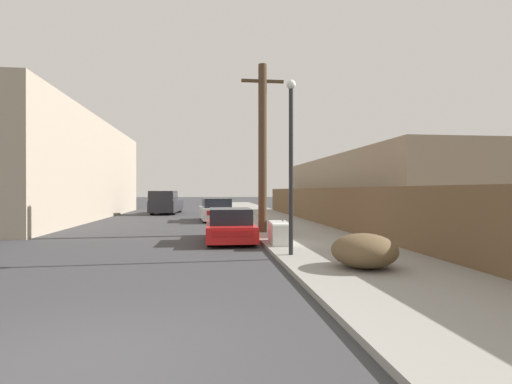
{
  "coord_description": "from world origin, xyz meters",
  "views": [
    {
      "loc": [
        1.37,
        -4.44,
        1.87
      ],
      "look_at": [
        3.53,
        13.39,
        1.8
      ],
      "focal_mm": 28.0,
      "sensor_mm": 36.0,
      "label": 1
    }
  ],
  "objects_px": {
    "brush_pile": "(364,251)",
    "utility_pole": "(263,146)",
    "pickup_truck": "(166,203)",
    "street_lamp": "(291,153)",
    "discarded_fridge": "(279,233)",
    "parked_sports_car_red": "(230,226)",
    "car_parked_mid": "(216,210)"
  },
  "relations": [
    {
      "from": "discarded_fridge",
      "to": "utility_pole",
      "type": "relative_size",
      "value": 0.26
    },
    {
      "from": "parked_sports_car_red",
      "to": "utility_pole",
      "type": "distance_m",
      "value": 4.08
    },
    {
      "from": "pickup_truck",
      "to": "brush_pile",
      "type": "xyz_separation_m",
      "value": [
        6.84,
        -23.58,
        -0.4
      ]
    },
    {
      "from": "utility_pole",
      "to": "discarded_fridge",
      "type": "bearing_deg",
      "value": -88.93
    },
    {
      "from": "discarded_fridge",
      "to": "brush_pile",
      "type": "relative_size",
      "value": 1.15
    },
    {
      "from": "discarded_fridge",
      "to": "utility_pole",
      "type": "bearing_deg",
      "value": 95.0
    },
    {
      "from": "parked_sports_car_red",
      "to": "utility_pole",
      "type": "relative_size",
      "value": 0.6
    },
    {
      "from": "car_parked_mid",
      "to": "street_lamp",
      "type": "relative_size",
      "value": 0.99
    },
    {
      "from": "pickup_truck",
      "to": "street_lamp",
      "type": "height_order",
      "value": "street_lamp"
    },
    {
      "from": "street_lamp",
      "to": "car_parked_mid",
      "type": "bearing_deg",
      "value": 97.14
    },
    {
      "from": "brush_pile",
      "to": "utility_pole",
      "type": "bearing_deg",
      "value": 98.58
    },
    {
      "from": "car_parked_mid",
      "to": "street_lamp",
      "type": "height_order",
      "value": "street_lamp"
    },
    {
      "from": "street_lamp",
      "to": "pickup_truck",
      "type": "bearing_deg",
      "value": 104.47
    },
    {
      "from": "car_parked_mid",
      "to": "parked_sports_car_red",
      "type": "bearing_deg",
      "value": -92.38
    },
    {
      "from": "discarded_fridge",
      "to": "car_parked_mid",
      "type": "bearing_deg",
      "value": 103.15
    },
    {
      "from": "brush_pile",
      "to": "car_parked_mid",
      "type": "bearing_deg",
      "value": 100.73
    },
    {
      "from": "pickup_truck",
      "to": "brush_pile",
      "type": "bearing_deg",
      "value": 110.33
    },
    {
      "from": "parked_sports_car_red",
      "to": "brush_pile",
      "type": "xyz_separation_m",
      "value": [
        2.71,
        -6.0,
        -0.04
      ]
    },
    {
      "from": "parked_sports_car_red",
      "to": "pickup_truck",
      "type": "height_order",
      "value": "pickup_truck"
    },
    {
      "from": "discarded_fridge",
      "to": "pickup_truck",
      "type": "distance_m",
      "value": 20.0
    },
    {
      "from": "pickup_truck",
      "to": "street_lamp",
      "type": "bearing_deg",
      "value": 108.62
    },
    {
      "from": "utility_pole",
      "to": "street_lamp",
      "type": "bearing_deg",
      "value": -90.51
    },
    {
      "from": "car_parked_mid",
      "to": "pickup_truck",
      "type": "bearing_deg",
      "value": 112.43
    },
    {
      "from": "car_parked_mid",
      "to": "street_lamp",
      "type": "xyz_separation_m",
      "value": [
        1.74,
        -13.92,
        2.23
      ]
    },
    {
      "from": "discarded_fridge",
      "to": "street_lamp",
      "type": "height_order",
      "value": "street_lamp"
    },
    {
      "from": "discarded_fridge",
      "to": "brush_pile",
      "type": "height_order",
      "value": "brush_pile"
    },
    {
      "from": "parked_sports_car_red",
      "to": "pickup_truck",
      "type": "relative_size",
      "value": 0.78
    },
    {
      "from": "car_parked_mid",
      "to": "pickup_truck",
      "type": "relative_size",
      "value": 0.85
    },
    {
      "from": "discarded_fridge",
      "to": "street_lamp",
      "type": "relative_size",
      "value": 0.39
    },
    {
      "from": "pickup_truck",
      "to": "car_parked_mid",
      "type": "bearing_deg",
      "value": 120.68
    },
    {
      "from": "parked_sports_car_red",
      "to": "pickup_truck",
      "type": "bearing_deg",
      "value": 103.74
    },
    {
      "from": "pickup_truck",
      "to": "street_lamp",
      "type": "xyz_separation_m",
      "value": [
        5.57,
        -21.59,
        1.96
      ]
    }
  ]
}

